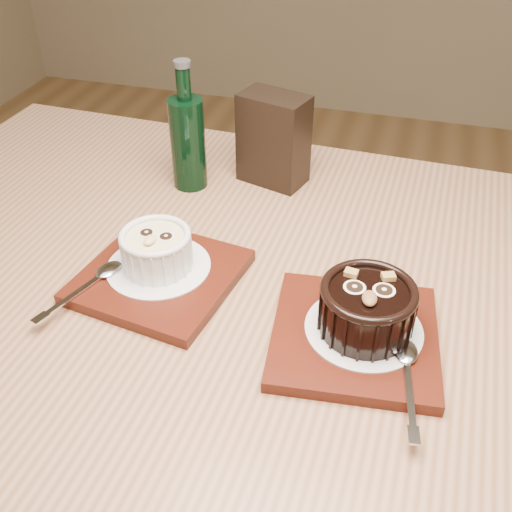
{
  "coord_description": "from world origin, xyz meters",
  "views": [
    {
      "loc": [
        0.04,
        -0.32,
        1.23
      ],
      "look_at": [
        -0.11,
        0.2,
        0.81
      ],
      "focal_mm": 42.0,
      "sensor_mm": 36.0,
      "label": 1
    }
  ],
  "objects": [
    {
      "name": "green_bottle",
      "position": [
        -0.28,
        0.43,
        0.83
      ],
      "size": [
        0.05,
        0.05,
        0.2
      ],
      "color": "black",
      "rests_on": "table"
    },
    {
      "name": "ramekin_white",
      "position": [
        -0.24,
        0.21,
        0.79
      ],
      "size": [
        0.09,
        0.09,
        0.05
      ],
      "rotation": [
        0.0,
        0.0,
        -0.03
      ],
      "color": "white",
      "rests_on": "doily_left"
    },
    {
      "name": "tray_right",
      "position": [
        0.02,
        0.16,
        0.76
      ],
      "size": [
        0.2,
        0.2,
        0.01
      ],
      "primitive_type": "cube",
      "rotation": [
        0.0,
        0.0,
        0.11
      ],
      "color": "#49170C",
      "rests_on": "table"
    },
    {
      "name": "table",
      "position": [
        -0.11,
        0.22,
        0.66
      ],
      "size": [
        1.23,
        0.84,
        0.75
      ],
      "rotation": [
        0.0,
        0.0,
        -0.04
      ],
      "color": "brown",
      "rests_on": "ground"
    },
    {
      "name": "doily_right",
      "position": [
        0.02,
        0.17,
        0.77
      ],
      "size": [
        0.13,
        0.13,
        0.0
      ],
      "primitive_type": "cylinder",
      "color": "silver",
      "rests_on": "tray_right"
    },
    {
      "name": "spoon_left",
      "position": [
        -0.3,
        0.15,
        0.77
      ],
      "size": [
        0.07,
        0.14,
        0.01
      ],
      "primitive_type": null,
      "rotation": [
        0.0,
        0.0,
        -0.33
      ],
      "color": "silver",
      "rests_on": "tray_left"
    },
    {
      "name": "doily_left",
      "position": [
        -0.24,
        0.21,
        0.77
      ],
      "size": [
        0.13,
        0.13,
        0.0
      ],
      "primitive_type": "cylinder",
      "color": "silver",
      "rests_on": "tray_left"
    },
    {
      "name": "tray_left",
      "position": [
        -0.23,
        0.2,
        0.76
      ],
      "size": [
        0.2,
        0.2,
        0.01
      ],
      "primitive_type": "cube",
      "rotation": [
        0.0,
        0.0,
        -0.14
      ],
      "color": "#49170C",
      "rests_on": "table"
    },
    {
      "name": "condiment_stand",
      "position": [
        -0.16,
        0.48,
        0.82
      ],
      "size": [
        0.11,
        0.09,
        0.14
      ],
      "primitive_type": "cube",
      "rotation": [
        0.0,
        0.0,
        -0.28
      ],
      "color": "black",
      "rests_on": "table"
    },
    {
      "name": "ramekin_dark",
      "position": [
        0.02,
        0.17,
        0.8
      ],
      "size": [
        0.1,
        0.1,
        0.06
      ],
      "rotation": [
        0.0,
        0.0,
        0.13
      ],
      "color": "black",
      "rests_on": "doily_right"
    },
    {
      "name": "spoon_right",
      "position": [
        0.08,
        0.11,
        0.77
      ],
      "size": [
        0.05,
        0.14,
        0.01
      ],
      "primitive_type": null,
      "rotation": [
        0.0,
        0.0,
        0.16
      ],
      "color": "silver",
      "rests_on": "tray_right"
    }
  ]
}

